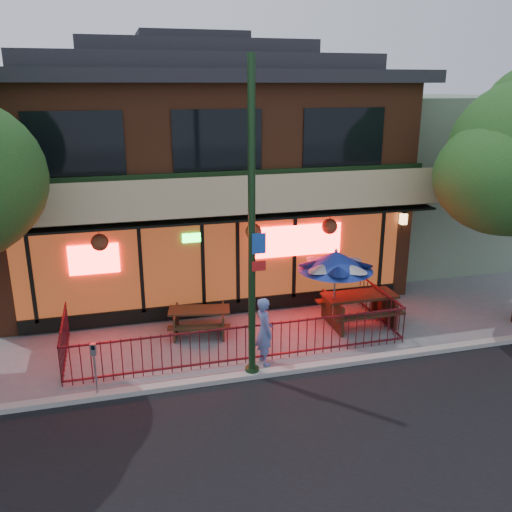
% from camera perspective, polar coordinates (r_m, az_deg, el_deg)
% --- Properties ---
extents(ground, '(80.00, 80.00, 0.00)m').
position_cam_1_polar(ground, '(13.14, -0.87, -11.57)').
color(ground, gray).
rests_on(ground, ground).
extents(curb, '(80.00, 0.25, 0.12)m').
position_cam_1_polar(curb, '(12.69, -0.30, -12.40)').
color(curb, '#999993').
rests_on(curb, ground).
extents(restaurant_building, '(12.96, 9.49, 8.05)m').
position_cam_1_polar(restaurant_building, '(18.59, -6.38, 10.46)').
color(restaurant_building, brown).
rests_on(restaurant_building, ground).
extents(neighbor_building, '(6.00, 7.00, 6.00)m').
position_cam_1_polar(neighbor_building, '(22.47, 17.01, 8.13)').
color(neighbor_building, gray).
rests_on(neighbor_building, ground).
extents(patio_fence, '(8.44, 2.62, 1.00)m').
position_cam_1_polar(patio_fence, '(13.28, -1.41, -8.17)').
color(patio_fence, '#4E1017').
rests_on(patio_fence, ground).
extents(street_light, '(0.43, 0.32, 7.00)m').
position_cam_1_polar(street_light, '(11.55, -0.44, 1.23)').
color(street_light, '#163217').
rests_on(street_light, ground).
extents(picnic_table_left, '(1.83, 1.53, 0.69)m').
position_cam_1_polar(picnic_table_left, '(14.66, -5.97, -6.44)').
color(picnic_table_left, '#3E2816').
rests_on(picnic_table_left, ground).
extents(picnic_table_right, '(2.04, 1.56, 0.87)m').
position_cam_1_polar(picnic_table_right, '(15.39, 10.79, -5.01)').
color(picnic_table_right, '#372213').
rests_on(picnic_table_right, ground).
extents(patio_umbrella, '(2.00, 2.00, 2.28)m').
position_cam_1_polar(patio_umbrella, '(14.50, 8.40, -0.50)').
color(patio_umbrella, gray).
rests_on(patio_umbrella, ground).
extents(pedestrian, '(0.46, 0.65, 1.67)m').
position_cam_1_polar(pedestrian, '(12.94, 0.88, -7.89)').
color(pedestrian, '#5A70B4').
rests_on(pedestrian, ground).
extents(parking_meter_near, '(0.13, 0.12, 1.29)m').
position_cam_1_polar(parking_meter_near, '(12.02, -16.66, -10.60)').
color(parking_meter_near, '#9A9EA3').
rests_on(parking_meter_near, ground).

